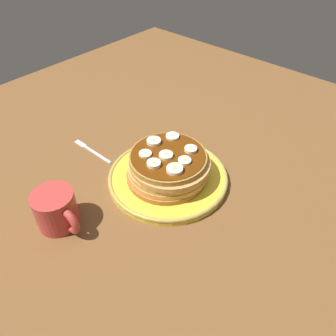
% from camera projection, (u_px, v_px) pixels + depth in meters
% --- Properties ---
extents(ground_plane, '(1.40, 1.40, 0.03)m').
position_uv_depth(ground_plane, '(168.00, 185.00, 0.75)').
color(ground_plane, brown).
extents(plate, '(0.26, 0.26, 0.02)m').
position_uv_depth(plate, '(168.00, 177.00, 0.73)').
color(plate, yellow).
rests_on(plate, ground_plane).
extents(pancake_stack, '(0.18, 0.18, 0.06)m').
position_uv_depth(pancake_stack, '(168.00, 166.00, 0.71)').
color(pancake_stack, '#A46028').
rests_on(pancake_stack, plate).
extents(banana_slice_0, '(0.03, 0.03, 0.01)m').
position_uv_depth(banana_slice_0, '(164.00, 154.00, 0.69)').
color(banana_slice_0, '#F3F1B6').
rests_on(banana_slice_0, pancake_stack).
extents(banana_slice_1, '(0.03, 0.03, 0.01)m').
position_uv_depth(banana_slice_1, '(154.00, 142.00, 0.72)').
color(banana_slice_1, '#FAE4C1').
rests_on(banana_slice_1, pancake_stack).
extents(banana_slice_2, '(0.03, 0.03, 0.01)m').
position_uv_depth(banana_slice_2, '(173.00, 136.00, 0.74)').
color(banana_slice_2, '#F3E7C1').
rests_on(banana_slice_2, pancake_stack).
extents(banana_slice_3, '(0.03, 0.03, 0.01)m').
position_uv_depth(banana_slice_3, '(185.00, 161.00, 0.67)').
color(banana_slice_3, '#F6F3C3').
rests_on(banana_slice_3, pancake_stack).
extents(banana_slice_4, '(0.03, 0.03, 0.01)m').
position_uv_depth(banana_slice_4, '(191.00, 149.00, 0.70)').
color(banana_slice_4, '#F5EDC2').
rests_on(banana_slice_4, pancake_stack).
extents(banana_slice_5, '(0.03, 0.03, 0.01)m').
position_uv_depth(banana_slice_5, '(175.00, 169.00, 0.65)').
color(banana_slice_5, '#FEE2B5').
rests_on(banana_slice_5, pancake_stack).
extents(banana_slice_6, '(0.03, 0.03, 0.01)m').
position_uv_depth(banana_slice_6, '(154.00, 164.00, 0.66)').
color(banana_slice_6, '#F2ECB5').
rests_on(banana_slice_6, pancake_stack).
extents(banana_slice_7, '(0.03, 0.03, 0.01)m').
position_uv_depth(banana_slice_7, '(145.00, 154.00, 0.69)').
color(banana_slice_7, '#F7E7C5').
rests_on(banana_slice_7, pancake_stack).
extents(coffee_mug, '(0.11, 0.08, 0.08)m').
position_uv_depth(coffee_mug, '(57.00, 210.00, 0.62)').
color(coffee_mug, '#B23833').
rests_on(coffee_mug, ground_plane).
extents(fork, '(0.13, 0.01, 0.01)m').
position_uv_depth(fork, '(90.00, 150.00, 0.81)').
color(fork, silver).
rests_on(fork, ground_plane).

